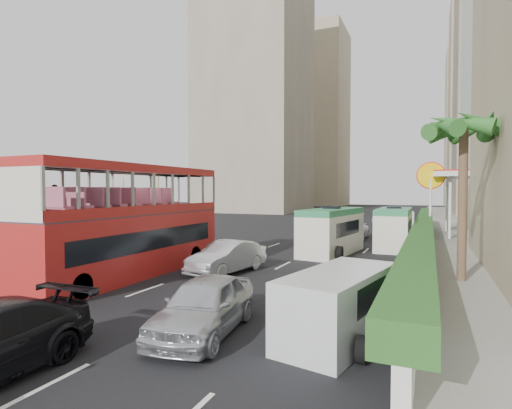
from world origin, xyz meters
The scene contains 18 objects.
ground_plane centered at (0.00, 0.00, 0.00)m, with size 200.00×200.00×0.00m, color black.
double_decker_bus centered at (-6.00, 0.00, 2.53)m, with size 2.50×11.00×5.06m, color red.
car_silver_lane_a centered at (-2.22, 2.21, 0.00)m, with size 1.59×4.55×1.50m, color silver.
car_silver_lane_b centered at (0.96, -5.13, 0.00)m, with size 1.83×4.55×1.55m, color silver.
van_asset centered at (0.83, 18.37, 0.00)m, with size 2.10×4.55×1.26m, color silver.
minibus_near centered at (1.03, 9.90, 1.39)m, with size 2.10×6.29×2.79m, color silver.
minibus_far centered at (4.36, 13.93, 1.35)m, with size 2.03×6.10×2.70m, color silver.
panel_van_near centered at (4.41, -3.96, 0.89)m, with size 1.77×4.43×1.77m, color silver.
panel_van_far centered at (4.00, 25.34, 1.02)m, with size 2.04×5.09×2.04m, color silver.
sidewalk centered at (9.00, 25.00, 0.09)m, with size 6.00×120.00×0.18m, color #99968C.
kerb_wall centered at (6.20, 14.00, 0.68)m, with size 0.30×44.00×1.00m, color silver.
hedge centered at (6.20, 14.00, 1.53)m, with size 1.10×44.00×0.70m, color #2D6626.
palm_tree centered at (7.80, 4.00, 3.38)m, with size 0.36×0.36×6.40m, color brown.
shell_station centered at (10.00, 23.00, 2.75)m, with size 6.50×8.00×5.50m, color silver.
tower_far_a centered at (17.00, 82.00, 22.00)m, with size 14.00×14.00×44.00m, color tan.
tower_far_b centered at (17.00, 104.00, 20.00)m, with size 14.00×14.00×40.00m, color #9E927D.
tower_left_a centered at (-24.00, 55.00, 26.00)m, with size 18.00×18.00×52.00m, color #9E927D.
tower_left_b centered at (-22.00, 90.00, 23.00)m, with size 16.00×16.00×46.00m, color tan.
Camera 1 is at (6.57, -14.46, 3.90)m, focal length 28.00 mm.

